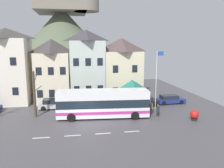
{
  "coord_description": "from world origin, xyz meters",
  "views": [
    {
      "loc": [
        -1.16,
        -23.25,
        8.89
      ],
      "look_at": [
        3.8,
        5.5,
        3.57
      ],
      "focal_mm": 35.33,
      "sensor_mm": 36.0,
      "label": 1
    }
  ],
  "objects": [
    {
      "name": "harbour_buoy",
      "position": [
        12.59,
        -0.5,
        0.71
      ],
      "size": [
        1.02,
        1.02,
        1.27
      ],
      "color": "black",
      "rests_on": "ground_plane"
    },
    {
      "name": "hilltop_castle",
      "position": [
        -3.71,
        33.13,
        9.51
      ],
      "size": [
        32.43,
        32.43,
        25.32
      ],
      "color": "#5A654D",
      "rests_on": "ground_plane"
    },
    {
      "name": "parked_car_01",
      "position": [
        -4.24,
        7.37,
        0.67
      ],
      "size": [
        3.85,
        1.96,
        1.38
      ],
      "rotation": [
        0.0,
        0.0,
        0.01
      ],
      "color": "silver",
      "rests_on": "ground_plane"
    },
    {
      "name": "townhouse_01",
      "position": [
        -4.46,
        11.66,
        4.82
      ],
      "size": [
        5.01,
        5.39,
        9.64
      ],
      "color": "beige",
      "rests_on": "ground_plane"
    },
    {
      "name": "pedestrian_01",
      "position": [
        8.9,
        4.8,
        0.87
      ],
      "size": [
        0.37,
        0.35,
        1.56
      ],
      "color": "black",
      "rests_on": "ground_plane"
    },
    {
      "name": "parked_car_03",
      "position": [
        12.98,
        7.12,
        0.64
      ],
      "size": [
        4.32,
        1.97,
        1.31
      ],
      "rotation": [
        0.0,
        0.0,
        0.04
      ],
      "color": "navy",
      "rests_on": "ground_plane"
    },
    {
      "name": "flagpole",
      "position": [
        9.86,
        4.82,
        4.57
      ],
      "size": [
        0.95,
        0.1,
        7.98
      ],
      "color": "silver",
      "rests_on": "ground_plane"
    },
    {
      "name": "townhouse_03",
      "position": [
        6.42,
        11.79,
        4.9
      ],
      "size": [
        5.96,
        5.64,
        9.81
      ],
      "color": "beige",
      "rests_on": "ground_plane"
    },
    {
      "name": "pedestrian_03",
      "position": [
        8.45,
        2.64,
        0.8
      ],
      "size": [
        0.33,
        0.37,
        1.51
      ],
      "color": "#2D2D38",
      "rests_on": "ground_plane"
    },
    {
      "name": "townhouse_00",
      "position": [
        -10.98,
        12.11,
        5.62
      ],
      "size": [
        6.2,
        6.28,
        11.23
      ],
      "color": "silver",
      "rests_on": "ground_plane"
    },
    {
      "name": "public_bench",
      "position": [
        5.99,
        8.04,
        0.48
      ],
      "size": [
        1.77,
        0.48,
        0.87
      ],
      "color": "#33473D",
      "rests_on": "ground_plane"
    },
    {
      "name": "townhouse_02",
      "position": [
        0.87,
        12.35,
        5.55
      ],
      "size": [
        5.23,
        6.76,
        11.09
      ],
      "color": "silver",
      "rests_on": "ground_plane"
    },
    {
      "name": "pedestrian_02",
      "position": [
        5.8,
        4.63,
        0.87
      ],
      "size": [
        0.3,
        0.39,
        1.69
      ],
      "color": "#2D2D38",
      "rests_on": "ground_plane"
    },
    {
      "name": "bare_tree_00",
      "position": [
        -6.01,
        4.02,
        2.91
      ],
      "size": [
        1.13,
        1.49,
        5.67
      ],
      "color": "#47382D",
      "rests_on": "ground_plane"
    },
    {
      "name": "ground_plane",
      "position": [
        0.0,
        -0.0,
        -0.03
      ],
      "size": [
        40.0,
        60.0,
        0.07
      ],
      "color": "#4D4B4F"
    },
    {
      "name": "pedestrian_00",
      "position": [
        8.94,
        1.67,
        0.89
      ],
      "size": [
        0.33,
        0.33,
        1.5
      ],
      "color": "black",
      "rests_on": "ground_plane"
    },
    {
      "name": "bus_shelter",
      "position": [
        6.73,
        5.93,
        3.18
      ],
      "size": [
        3.6,
        3.6,
        3.99
      ],
      "color": "#473D33",
      "rests_on": "ground_plane"
    },
    {
      "name": "transit_bus",
      "position": [
        2.17,
        2.5,
        1.7
      ],
      "size": [
        11.22,
        3.48,
        3.37
      ],
      "rotation": [
        0.0,
        0.0,
        -0.08
      ],
      "color": "white",
      "rests_on": "ground_plane"
    },
    {
      "name": "parked_car_02",
      "position": [
        8.45,
        6.74,
        0.66
      ],
      "size": [
        4.75,
        2.31,
        1.33
      ],
      "rotation": [
        0.0,
        0.0,
        3.01
      ],
      "color": "black",
      "rests_on": "ground_plane"
    }
  ]
}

